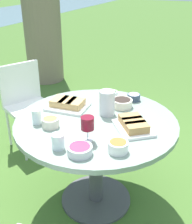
% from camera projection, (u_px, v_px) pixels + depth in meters
% --- Properties ---
extents(ground_plane, '(40.00, 40.00, 0.00)m').
position_uv_depth(ground_plane, '(96.00, 199.00, 2.36)').
color(ground_plane, '#446B2B').
extents(dining_table, '(1.17, 1.17, 0.76)m').
position_uv_depth(dining_table, '(96.00, 136.00, 2.09)').
color(dining_table, '#4C4C51').
rests_on(dining_table, ground_plane).
extents(chair_near_left, '(0.58, 0.57, 0.89)m').
position_uv_depth(chair_near_left, '(27.00, 100.00, 2.92)').
color(chair_near_left, white).
rests_on(chair_near_left, ground_plane).
extents(water_pitcher, '(0.12, 0.11, 0.19)m').
position_uv_depth(water_pitcher, '(107.00, 103.00, 2.06)').
color(water_pitcher, silver).
rests_on(water_pitcher, dining_table).
extents(wine_glass, '(0.08, 0.08, 0.17)m').
position_uv_depth(wine_glass, '(87.00, 124.00, 1.72)').
color(wine_glass, silver).
rests_on(wine_glass, dining_table).
extents(platter_bread_main, '(0.25, 0.32, 0.07)m').
position_uv_depth(platter_bread_main, '(68.00, 104.00, 2.19)').
color(platter_bread_main, white).
rests_on(platter_bread_main, dining_table).
extents(platter_charcuterie, '(0.36, 0.35, 0.07)m').
position_uv_depth(platter_charcuterie, '(133.00, 125.00, 1.89)').
color(platter_charcuterie, white).
rests_on(platter_charcuterie, dining_table).
extents(bowl_fries, '(0.12, 0.12, 0.06)m').
position_uv_depth(bowl_fries, '(50.00, 122.00, 1.92)').
color(bowl_fries, beige).
rests_on(bowl_fries, dining_table).
extents(bowl_salad, '(0.11, 0.11, 0.05)m').
position_uv_depth(bowl_salad, '(111.00, 94.00, 2.39)').
color(bowl_salad, white).
rests_on(bowl_salad, dining_table).
extents(bowl_olives, '(0.16, 0.16, 0.06)m').
position_uv_depth(bowl_olives, '(122.00, 103.00, 2.21)').
color(bowl_olives, beige).
rests_on(bowl_olives, dining_table).
extents(bowl_dip_red, '(0.15, 0.15, 0.05)m').
position_uv_depth(bowl_dip_red, '(80.00, 149.00, 1.63)').
color(bowl_dip_red, silver).
rests_on(bowl_dip_red, dining_table).
extents(bowl_dip_cream, '(0.11, 0.11, 0.06)m').
position_uv_depth(bowl_dip_cream, '(134.00, 97.00, 2.32)').
color(bowl_dip_cream, '#334256').
rests_on(bowl_dip_cream, dining_table).
extents(bowl_roasted_veg, '(0.12, 0.12, 0.07)m').
position_uv_depth(bowl_roasted_veg, '(118.00, 146.00, 1.65)').
color(bowl_roasted_veg, white).
rests_on(bowl_roasted_veg, dining_table).
extents(cup_water_near, '(0.08, 0.08, 0.10)m').
position_uv_depth(cup_water_near, '(58.00, 141.00, 1.67)').
color(cup_water_near, silver).
rests_on(cup_water_near, dining_table).
extents(cup_water_far, '(0.06, 0.06, 0.10)m').
position_uv_depth(cup_water_far, '(37.00, 117.00, 1.95)').
color(cup_water_far, silver).
rests_on(cup_water_far, dining_table).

